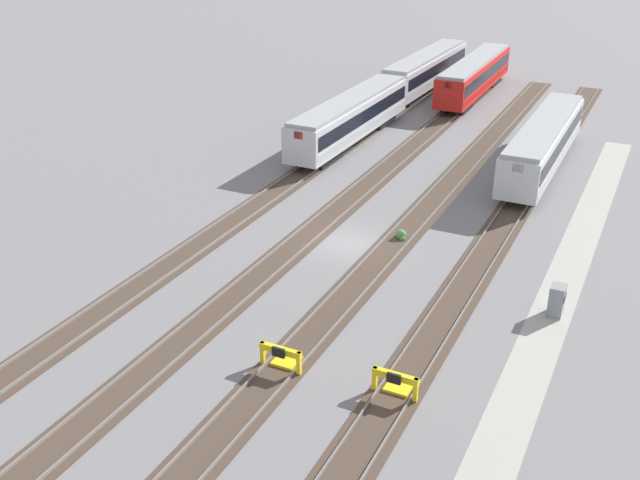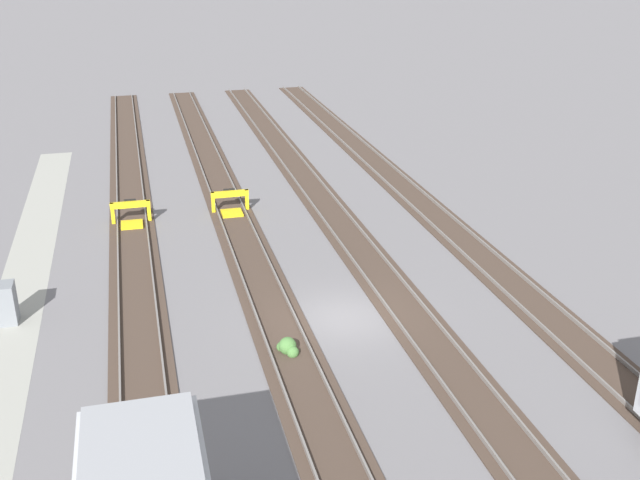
# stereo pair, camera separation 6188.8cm
# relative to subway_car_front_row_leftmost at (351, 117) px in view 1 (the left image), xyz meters

# --- Properties ---
(ground_plane) EXTENTS (400.00, 400.00, 0.00)m
(ground_plane) POSITION_rel_subway_car_front_row_leftmost_xyz_m (-17.85, -7.70, -2.04)
(ground_plane) COLOR slate
(service_walkway) EXTENTS (54.00, 2.00, 0.01)m
(service_walkway) POSITION_rel_subway_car_front_row_leftmost_xyz_m (-17.85, -20.04, -2.04)
(service_walkway) COLOR #9E9E93
(service_walkway) RESTS_ON ground
(rail_track_nearest) EXTENTS (90.00, 2.24, 0.21)m
(rail_track_nearest) POSITION_rel_subway_car_front_row_leftmost_xyz_m (-17.85, -15.41, -2.00)
(rail_track_nearest) COLOR #47382D
(rail_track_nearest) RESTS_ON ground
(rail_track_near_inner) EXTENTS (90.00, 2.24, 0.21)m
(rail_track_near_inner) POSITION_rel_subway_car_front_row_leftmost_xyz_m (-17.85, -10.27, -2.00)
(rail_track_near_inner) COLOR #47382D
(rail_track_near_inner) RESTS_ON ground
(rail_track_middle) EXTENTS (90.00, 2.24, 0.21)m
(rail_track_middle) POSITION_rel_subway_car_front_row_leftmost_xyz_m (-17.85, -5.13, -2.00)
(rail_track_middle) COLOR #47382D
(rail_track_middle) RESTS_ON ground
(rail_track_far_inner) EXTENTS (90.00, 2.24, 0.21)m
(rail_track_far_inner) POSITION_rel_subway_car_front_row_leftmost_xyz_m (-17.85, 0.01, -2.00)
(rail_track_far_inner) COLOR #47382D
(rail_track_far_inner) RESTS_ON ground
(subway_car_front_row_leftmost) EXTENTS (18.03, 3.06, 3.70)m
(subway_car_front_row_leftmost) POSITION_rel_subway_car_front_row_leftmost_xyz_m (0.00, 0.00, 0.00)
(subway_car_front_row_leftmost) COLOR silver
(subway_car_front_row_leftmost) RESTS_ON ground
(subway_car_front_row_left_inner) EXTENTS (18.02, 2.95, 3.70)m
(subway_car_front_row_left_inner) POSITION_rel_subway_car_front_row_leftmost_xyz_m (18.82, -5.12, 0.00)
(subway_car_front_row_left_inner) COLOR red
(subway_car_front_row_left_inner) RESTS_ON ground
(subway_car_front_row_centre) EXTENTS (18.00, 2.86, 3.70)m
(subway_car_front_row_centre) POSITION_rel_subway_car_front_row_leftmost_xyz_m (0.00, -15.44, 0.00)
(subway_car_front_row_centre) COLOR silver
(subway_car_front_row_centre) RESTS_ON ground
(subway_car_front_row_right_inner) EXTENTS (18.06, 3.22, 3.70)m
(subway_car_front_row_right_inner) POSITION_rel_subway_car_front_row_leftmost_xyz_m (19.09, 0.01, 0.00)
(subway_car_front_row_right_inner) COLOR silver
(subway_car_front_row_right_inner) RESTS_ON ground
(bumper_stop_nearest_track) EXTENTS (1.35, 2.00, 1.22)m
(bumper_stop_nearest_track) POSITION_rel_subway_car_front_row_leftmost_xyz_m (-30.10, -15.41, -1.53)
(bumper_stop_nearest_track) COLOR yellow
(bumper_stop_nearest_track) RESTS_ON ground
(bumper_stop_near_inner_track) EXTENTS (1.34, 2.00, 1.22)m
(bumper_stop_near_inner_track) POSITION_rel_subway_car_front_row_leftmost_xyz_m (-30.51, -10.27, -1.53)
(bumper_stop_near_inner_track) COLOR yellow
(bumper_stop_near_inner_track) RESTS_ON ground
(electrical_cabinet) EXTENTS (0.90, 0.73, 1.60)m
(electrical_cabinet) POSITION_rel_subway_car_front_row_leftmost_xyz_m (-20.76, -20.21, -1.24)
(electrical_cabinet) COLOR gray
(electrical_cabinet) RESTS_ON ground
(weed_clump) EXTENTS (0.92, 0.70, 0.64)m
(weed_clump) POSITION_rel_subway_car_front_row_leftmost_xyz_m (-15.85, -10.33, -1.80)
(weed_clump) COLOR #4C7F3D
(weed_clump) RESTS_ON ground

